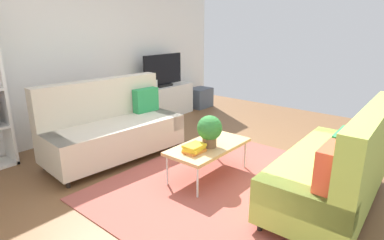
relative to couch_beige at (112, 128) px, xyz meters
name	(u,v)px	position (x,y,z in m)	size (l,w,h in m)	color
ground_plane	(219,175)	(0.48, -1.52, -0.44)	(7.68, 7.68, 0.00)	brown
wall_far	(85,49)	(0.48, 1.28, 1.01)	(6.40, 0.12, 2.90)	white
area_rug	(219,182)	(0.33, -1.62, -0.44)	(2.90, 2.20, 0.01)	#9E4C42
couch_beige	(112,128)	(0.00, 0.00, 0.00)	(1.96, 0.99, 1.10)	beige
couch_green	(337,167)	(0.67, -2.84, 0.01)	(1.93, 0.90, 1.10)	#A3BC4C
coffee_table	(209,147)	(0.38, -1.42, -0.05)	(1.10, 0.56, 0.42)	tan
tv_console	(163,101)	(1.95, 0.94, -0.12)	(1.40, 0.44, 0.64)	silver
tv	(163,71)	(1.95, 0.92, 0.51)	(1.00, 0.20, 0.64)	black
storage_trunk	(200,98)	(3.05, 0.84, -0.22)	(0.52, 0.40, 0.44)	#4C5666
potted_plant	(210,130)	(0.34, -1.46, 0.20)	(0.30, 0.30, 0.39)	brown
table_book_0	(194,151)	(0.09, -1.43, -0.01)	(0.24, 0.18, 0.03)	orange
table_book_1	(194,148)	(0.09, -1.43, 0.03)	(0.24, 0.18, 0.03)	gold
table_book_2	(194,146)	(0.09, -1.43, 0.06)	(0.24, 0.18, 0.03)	gold
vase_0	(139,86)	(1.37, 0.99, 0.28)	(0.09, 0.09, 0.17)	#33B29E
bottle_0	(148,84)	(1.53, 0.90, 0.30)	(0.06, 0.06, 0.20)	#3F8C4C
bottle_1	(153,83)	(1.64, 0.90, 0.30)	(0.04, 0.04, 0.20)	#3359B2
bottle_2	(156,84)	(1.73, 0.90, 0.28)	(0.06, 0.06, 0.16)	silver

